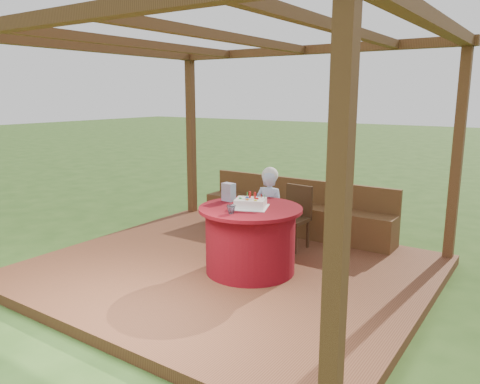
# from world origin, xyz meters

# --- Properties ---
(ground) EXTENTS (60.00, 60.00, 0.00)m
(ground) POSITION_xyz_m (0.00, 0.00, 0.00)
(ground) COLOR #2A4B19
(ground) RESTS_ON ground
(deck) EXTENTS (4.50, 4.00, 0.12)m
(deck) POSITION_xyz_m (0.00, 0.00, 0.06)
(deck) COLOR brown
(deck) RESTS_ON ground
(pergola) EXTENTS (4.50, 4.00, 2.72)m
(pergola) POSITION_xyz_m (0.00, 0.00, 2.41)
(pergola) COLOR brown
(pergola) RESTS_ON deck
(bench) EXTENTS (3.00, 0.42, 0.80)m
(bench) POSITION_xyz_m (0.00, 1.72, 0.38)
(bench) COLOR brown
(bench) RESTS_ON deck
(table) EXTENTS (1.19, 1.19, 0.77)m
(table) POSITION_xyz_m (0.30, 0.03, 0.51)
(table) COLOR maroon
(table) RESTS_ON deck
(chair) EXTENTS (0.42, 0.42, 0.85)m
(chair) POSITION_xyz_m (0.31, 1.12, 0.58)
(chair) COLOR #3B2513
(chair) RESTS_ON deck
(elderly_woman) EXTENTS (0.42, 0.30, 1.14)m
(elderly_woman) POSITION_xyz_m (0.15, 0.71, 0.70)
(elderly_woman) COLOR #9EBFEA
(elderly_woman) RESTS_ON deck
(birthday_cake) EXTENTS (0.50, 0.50, 0.18)m
(birthday_cake) POSITION_xyz_m (0.30, 0.02, 0.95)
(birthday_cake) COLOR white
(birthday_cake) RESTS_ON table
(gift_bag) EXTENTS (0.16, 0.12, 0.22)m
(gift_bag) POSITION_xyz_m (-0.10, 0.16, 1.00)
(gift_bag) COLOR #CA83B6
(gift_bag) RESTS_ON table
(drinking_glass) EXTENTS (0.11, 0.11, 0.09)m
(drinking_glass) POSITION_xyz_m (0.28, -0.33, 0.94)
(drinking_glass) COLOR silver
(drinking_glass) RESTS_ON table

